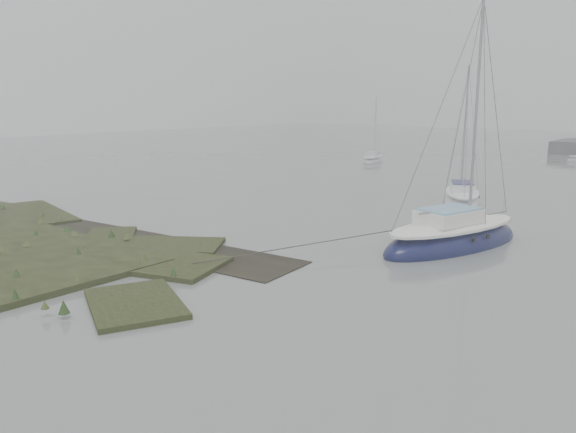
{
  "coord_description": "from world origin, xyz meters",
  "views": [
    {
      "loc": [
        13.95,
        -9.65,
        5.95
      ],
      "look_at": [
        1.21,
        5.71,
        1.8
      ],
      "focal_mm": 35.0,
      "sensor_mm": 36.0,
      "label": 1
    }
  ],
  "objects": [
    {
      "name": "ground",
      "position": [
        0.0,
        30.0,
        0.0
      ],
      "size": [
        160.0,
        160.0,
        0.0
      ],
      "primitive_type": "plane",
      "color": "slate",
      "rests_on": "ground"
    },
    {
      "name": "sailboat_main",
      "position": [
        4.84,
        11.98,
        0.33
      ],
      "size": [
        4.44,
        7.95,
        10.67
      ],
      "rotation": [
        0.0,
        0.0,
        -0.27
      ],
      "color": "#0F133B",
      "rests_on": "ground"
    },
    {
      "name": "sailboat_far_a",
      "position": [
        -14.7,
        37.9,
        0.21
      ],
      "size": [
        2.98,
        5.02,
        6.74
      ],
      "rotation": [
        0.0,
        0.0,
        0.32
      ],
      "color": "#A8ADB2",
      "rests_on": "ground"
    },
    {
      "name": "sailboat_white",
      "position": [
        1.15,
        21.66,
        0.27
      ],
      "size": [
        4.41,
        6.33,
        8.56
      ],
      "rotation": [
        0.0,
        0.0,
        0.45
      ],
      "color": "silver",
      "rests_on": "ground"
    }
  ]
}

